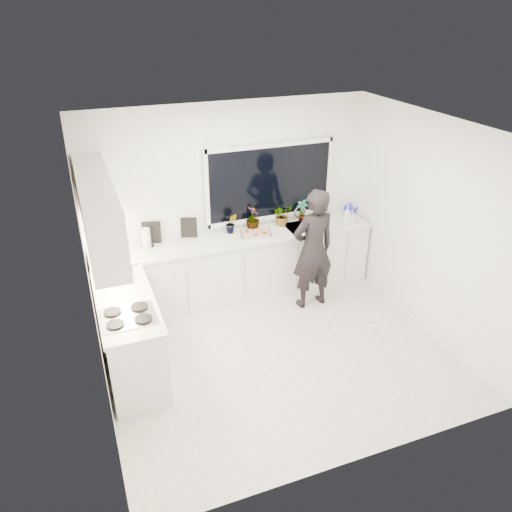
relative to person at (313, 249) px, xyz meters
name	(u,v)px	position (x,y,z in m)	size (l,w,h in m)	color
floor	(277,353)	(-0.87, -0.85, -0.86)	(4.00, 3.50, 0.02)	beige
wall_back	(229,200)	(-0.87, 0.91, 0.50)	(4.00, 0.02, 2.70)	white
wall_left	(89,287)	(-2.88, -0.85, 0.50)	(0.02, 3.50, 2.70)	white
wall_right	(429,227)	(1.14, -0.85, 0.50)	(0.02, 3.50, 2.70)	white
ceiling	(282,129)	(-0.87, -0.85, 1.86)	(4.00, 3.50, 0.02)	white
window	(270,182)	(-0.27, 0.88, 0.70)	(1.80, 0.02, 1.00)	black
base_cabinets_back	(237,267)	(-0.87, 0.60, -0.41)	(3.92, 0.58, 0.88)	white
base_cabinets_left	(130,336)	(-2.54, -0.50, -0.41)	(0.58, 1.60, 0.88)	white
countertop_back	(237,239)	(-0.87, 0.59, 0.05)	(3.94, 0.62, 0.04)	silver
countertop_left	(125,302)	(-2.54, -0.50, 0.05)	(0.62, 1.60, 0.04)	silver
upper_cabinets	(98,211)	(-2.66, -0.15, 1.00)	(0.34, 2.10, 0.70)	white
sink	(305,229)	(0.18, 0.60, 0.02)	(0.58, 0.42, 0.14)	silver
faucet	(300,214)	(0.18, 0.80, 0.18)	(0.03, 0.03, 0.22)	silver
stovetop	(128,316)	(-2.56, -0.85, 0.08)	(0.56, 0.48, 0.03)	black
person	(313,249)	(0.00, 0.00, 0.00)	(0.62, 0.41, 1.70)	black
pizza_tray	(256,234)	(-0.60, 0.57, 0.08)	(0.42, 0.31, 0.03)	silver
pizza	(256,233)	(-0.60, 0.57, 0.10)	(0.38, 0.27, 0.01)	#AD2717
watering_can	(348,210)	(0.98, 0.76, 0.13)	(0.14, 0.14, 0.13)	#1623D3
paper_towel_roll	(146,239)	(-2.09, 0.70, 0.20)	(0.11, 0.11, 0.26)	silver
knife_block	(117,244)	(-2.47, 0.74, 0.18)	(0.13, 0.10, 0.22)	olive
utensil_crock	(128,273)	(-2.44, -0.05, 0.15)	(0.13, 0.13, 0.16)	silver
picture_frame_large	(189,227)	(-1.48, 0.84, 0.21)	(0.22, 0.02, 0.28)	black
picture_frame_small	(152,232)	(-1.99, 0.84, 0.22)	(0.25, 0.02, 0.30)	black
herb_plants	(272,216)	(-0.29, 0.76, 0.23)	(1.27, 0.28, 0.34)	#26662D
soap_bottles	(349,216)	(0.80, 0.45, 0.19)	(0.22, 0.15, 0.28)	#D8BF66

